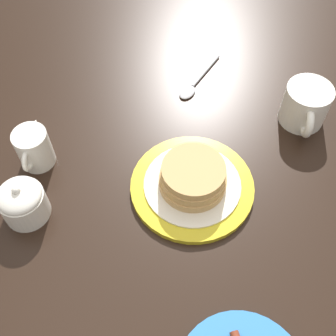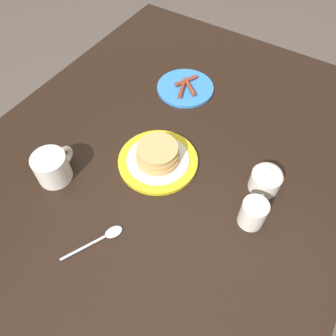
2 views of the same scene
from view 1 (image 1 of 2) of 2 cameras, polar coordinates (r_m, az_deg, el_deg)
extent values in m
plane|color=#51473F|center=(1.45, 1.16, -19.36)|extent=(8.00, 8.00, 0.00)
cube|color=black|center=(0.79, 2.04, -5.89)|extent=(1.38, 1.09, 0.03)
cube|color=black|center=(1.54, -14.94, 10.28)|extent=(0.07, 0.07, 0.70)
cylinder|color=gold|center=(0.79, 3.28, -2.52)|extent=(0.23, 0.23, 0.01)
cylinder|color=beige|center=(0.78, 3.31, -2.21)|extent=(0.18, 0.18, 0.00)
cylinder|color=tan|center=(0.78, 3.35, -1.79)|extent=(0.13, 0.13, 0.02)
cylinder|color=tan|center=(0.76, 3.41, -1.10)|extent=(0.12, 0.12, 0.02)
cylinder|color=tan|center=(0.75, 3.48, -0.37)|extent=(0.12, 0.12, 0.02)
cylinder|color=silver|center=(0.91, 18.10, 8.16)|extent=(0.09, 0.09, 0.09)
torus|color=silver|center=(0.88, 18.33, 5.92)|extent=(0.06, 0.02, 0.06)
cylinder|color=brown|center=(0.89, 18.70, 9.72)|extent=(0.08, 0.08, 0.00)
cylinder|color=silver|center=(0.84, -17.68, 2.57)|extent=(0.07, 0.07, 0.08)
cone|color=silver|center=(0.83, -17.64, 5.39)|extent=(0.04, 0.03, 0.04)
torus|color=silver|center=(0.81, -18.44, 1.08)|extent=(0.04, 0.01, 0.04)
cylinder|color=silver|center=(0.79, -18.91, -4.71)|extent=(0.08, 0.08, 0.06)
ellipsoid|color=silver|center=(0.76, -19.55, -3.51)|extent=(0.08, 0.08, 0.03)
sphere|color=silver|center=(0.75, -19.90, -2.86)|extent=(0.01, 0.01, 0.01)
cylinder|color=silver|center=(1.00, 5.15, 13.00)|extent=(0.11, 0.06, 0.01)
ellipsoid|color=silver|center=(0.95, 2.65, 10.21)|extent=(0.05, 0.05, 0.01)
camera|label=2|loc=(0.95, -27.75, 57.86)|focal=35.00mm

